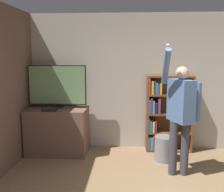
% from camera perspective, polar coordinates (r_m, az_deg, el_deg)
% --- Properties ---
extents(wall_back, '(7.16, 0.09, 2.70)m').
position_cam_1_polar(wall_back, '(5.33, 10.40, 2.98)').
color(wall_back, '#B2AD9E').
rests_on(wall_back, ground_plane).
extents(wall_side_brick, '(0.06, 4.26, 2.70)m').
position_cam_1_polar(wall_side_brick, '(4.41, -23.16, 1.15)').
color(wall_side_brick, brown).
rests_on(wall_side_brick, ground_plane).
extents(tv_ledge, '(1.14, 0.68, 0.88)m').
position_cam_1_polar(tv_ledge, '(5.23, -11.69, -7.37)').
color(tv_ledge, brown).
rests_on(tv_ledge, ground_plane).
extents(television, '(1.11, 0.22, 0.82)m').
position_cam_1_polar(television, '(5.12, -11.81, 2.14)').
color(television, black).
rests_on(television, tv_ledge).
extents(game_console, '(0.26, 0.16, 0.06)m').
position_cam_1_polar(game_console, '(4.93, -13.42, -2.83)').
color(game_console, black).
rests_on(game_console, tv_ledge).
extents(bookshelf, '(0.89, 0.28, 1.50)m').
position_cam_1_polar(bookshelf, '(5.26, 11.40, -3.61)').
color(bookshelf, brown).
rests_on(bookshelf, ground_plane).
extents(person, '(0.61, 0.59, 2.05)m').
position_cam_1_polar(person, '(4.18, 14.70, -2.97)').
color(person, '#383842').
rests_on(person, ground_plane).
extents(waste_bin, '(0.36, 0.36, 0.45)m').
position_cam_1_polar(waste_bin, '(4.91, 11.35, -11.12)').
color(waste_bin, gray).
rests_on(waste_bin, ground_plane).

